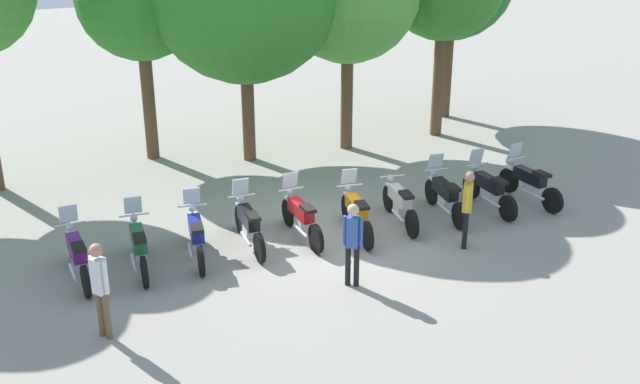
% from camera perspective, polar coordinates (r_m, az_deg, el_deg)
% --- Properties ---
extents(ground_plane, '(80.00, 80.00, 0.00)m').
position_cam_1_polar(ground_plane, '(16.89, 0.74, -3.40)').
color(ground_plane, gray).
extents(motorcycle_0, '(0.62, 2.19, 1.37)m').
position_cam_1_polar(motorcycle_0, '(15.66, -18.02, -4.59)').
color(motorcycle_0, black).
rests_on(motorcycle_0, ground_plane).
extents(motorcycle_1, '(0.65, 2.19, 1.37)m').
position_cam_1_polar(motorcycle_1, '(15.73, -13.64, -3.99)').
color(motorcycle_1, black).
rests_on(motorcycle_1, ground_plane).
extents(motorcycle_2, '(0.74, 2.17, 1.37)m').
position_cam_1_polar(motorcycle_2, '(15.94, -9.41, -3.27)').
color(motorcycle_2, black).
rests_on(motorcycle_2, ground_plane).
extents(motorcycle_3, '(0.62, 2.19, 1.37)m').
position_cam_1_polar(motorcycle_3, '(16.32, -5.46, -2.45)').
color(motorcycle_3, black).
rests_on(motorcycle_3, ground_plane).
extents(motorcycle_4, '(0.62, 2.19, 1.37)m').
position_cam_1_polar(motorcycle_4, '(16.64, -1.47, -1.87)').
color(motorcycle_4, black).
rests_on(motorcycle_4, ground_plane).
extents(motorcycle_5, '(0.74, 2.17, 1.37)m').
position_cam_1_polar(motorcycle_5, '(16.84, 2.78, -1.59)').
color(motorcycle_5, black).
rests_on(motorcycle_5, ground_plane).
extents(motorcycle_6, '(0.74, 2.17, 0.99)m').
position_cam_1_polar(motorcycle_6, '(17.47, 6.10, -0.84)').
color(motorcycle_6, black).
rests_on(motorcycle_6, ground_plane).
extents(motorcycle_7, '(0.71, 2.18, 1.37)m').
position_cam_1_polar(motorcycle_7, '(18.03, 9.48, -0.24)').
color(motorcycle_7, black).
rests_on(motorcycle_7, ground_plane).
extents(motorcycle_8, '(0.62, 2.19, 1.37)m').
position_cam_1_polar(motorcycle_8, '(18.62, 12.72, 0.23)').
color(motorcycle_8, black).
rests_on(motorcycle_8, ground_plane).
extents(motorcycle_9, '(0.62, 2.19, 1.37)m').
position_cam_1_polar(motorcycle_9, '(19.30, 15.67, 0.72)').
color(motorcycle_9, black).
rests_on(motorcycle_9, ground_plane).
extents(person_0, '(0.33, 0.38, 1.80)m').
position_cam_1_polar(person_0, '(13.29, -16.43, -6.65)').
color(person_0, brown).
rests_on(person_0, ground_plane).
extents(person_1, '(0.32, 0.36, 1.75)m').
position_cam_1_polar(person_1, '(16.29, 11.16, -0.86)').
color(person_1, black).
rests_on(person_1, ground_plane).
extents(person_2, '(0.36, 0.32, 1.73)m').
position_cam_1_polar(person_2, '(14.43, 2.51, -3.55)').
color(person_2, black).
rests_on(person_2, ground_plane).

